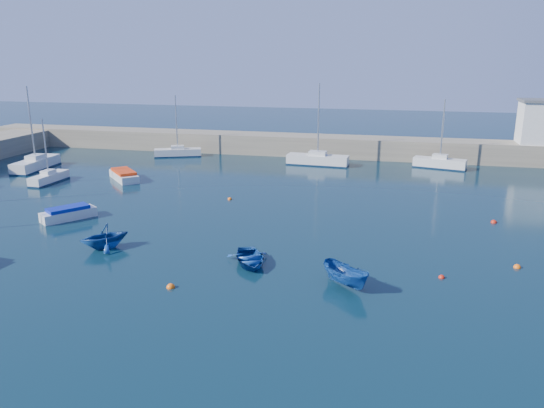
% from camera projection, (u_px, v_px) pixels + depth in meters
% --- Properties ---
extents(ground, '(220.00, 220.00, 0.00)m').
position_uv_depth(ground, '(182.00, 309.00, 28.23)').
color(ground, '#0B2532').
rests_on(ground, ground).
extents(back_wall, '(96.00, 4.50, 2.60)m').
position_uv_depth(back_wall, '(315.00, 146.00, 70.95)').
color(back_wall, gray).
rests_on(back_wall, ground).
extents(sailboat_3, '(1.59, 5.07, 6.73)m').
position_uv_depth(sailboat_3, '(49.00, 178.00, 55.81)').
color(sailboat_3, silver).
rests_on(sailboat_3, ground).
extents(sailboat_4, '(2.54, 7.43, 9.62)m').
position_uv_depth(sailboat_4, '(36.00, 164.00, 62.34)').
color(sailboat_4, silver).
rests_on(sailboat_4, ground).
extents(sailboat_5, '(6.24, 3.87, 7.99)m').
position_uv_depth(sailboat_5, '(178.00, 152.00, 70.25)').
color(sailboat_5, silver).
rests_on(sailboat_5, ground).
extents(sailboat_6, '(7.57, 2.56, 9.79)m').
position_uv_depth(sailboat_6, '(318.00, 159.00, 64.82)').
color(sailboat_6, silver).
rests_on(sailboat_6, ground).
extents(sailboat_7, '(6.24, 3.11, 8.09)m').
position_uv_depth(sailboat_7, '(440.00, 163.00, 62.94)').
color(sailboat_7, silver).
rests_on(sailboat_7, ground).
extents(motorboat_1, '(3.72, 4.37, 1.05)m').
position_uv_depth(motorboat_1, '(68.00, 213.00, 43.46)').
color(motorboat_1, silver).
rests_on(motorboat_1, ground).
extents(motorboat_2, '(4.96, 5.07, 1.08)m').
position_uv_depth(motorboat_2, '(124.00, 175.00, 57.09)').
color(motorboat_2, silver).
rests_on(motorboat_2, ground).
extents(dinghy_center, '(3.99, 4.53, 0.78)m').
position_uv_depth(dinghy_center, '(250.00, 259.00, 34.09)').
color(dinghy_center, navy).
rests_on(dinghy_center, ground).
extents(dinghy_left, '(4.35, 4.38, 1.75)m').
position_uv_depth(dinghy_left, '(104.00, 236.00, 36.79)').
color(dinghy_left, navy).
rests_on(dinghy_left, ground).
extents(dinghy_right, '(3.51, 3.30, 1.35)m').
position_uv_depth(dinghy_right, '(346.00, 276.00, 30.70)').
color(dinghy_right, navy).
rests_on(dinghy_right, ground).
extents(buoy_0, '(0.50, 0.50, 0.50)m').
position_uv_depth(buoy_0, '(171.00, 288.00, 30.76)').
color(buoy_0, '#FF630D').
rests_on(buoy_0, ground).
extents(buoy_1, '(0.39, 0.39, 0.39)m').
position_uv_depth(buoy_1, '(442.00, 278.00, 32.11)').
color(buoy_1, red).
rests_on(buoy_1, ground).
extents(buoy_2, '(0.47, 0.47, 0.47)m').
position_uv_depth(buoy_2, '(517.00, 268.00, 33.65)').
color(buoy_2, '#FF630D').
rests_on(buoy_2, ground).
extents(buoy_3, '(0.40, 0.40, 0.40)m').
position_uv_depth(buoy_3, '(230.00, 199.00, 49.50)').
color(buoy_3, '#FF630D').
rests_on(buoy_3, ground).
extents(buoy_4, '(0.48, 0.48, 0.48)m').
position_uv_depth(buoy_4, '(494.00, 223.00, 42.64)').
color(buoy_4, red).
rests_on(buoy_4, ground).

